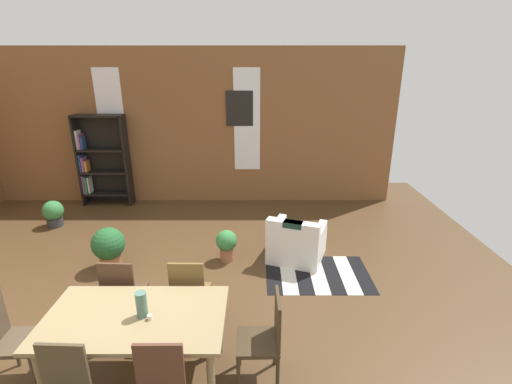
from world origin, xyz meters
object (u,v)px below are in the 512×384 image
(vase_on_table, at_px, (141,304))
(dining_chair_far_left, at_px, (122,293))
(potted_plant_corner, at_px, (226,243))
(potted_plant_by_shelf, at_px, (52,213))
(dining_chair_head_left, at_px, (8,337))
(bookshelf_tall, at_px, (99,161))
(dining_chair_head_right, at_px, (265,336))
(dining_table, at_px, (135,324))
(dining_chair_far_right, at_px, (189,293))
(armchair_white, at_px, (296,242))
(potted_plant_window, at_px, (108,247))

(vase_on_table, xyz_separation_m, dining_chair_far_left, (-0.45, 0.70, -0.36))
(vase_on_table, xyz_separation_m, potted_plant_corner, (0.58, 2.30, -0.58))
(dining_chair_far_left, xyz_separation_m, potted_plant_by_shelf, (-2.34, 2.88, -0.25))
(dining_chair_head_left, distance_m, bookshelf_tall, 4.90)
(dining_chair_head_left, relative_size, potted_plant_by_shelf, 1.89)
(dining_chair_head_left, bearing_deg, potted_plant_by_shelf, 112.90)
(dining_chair_head_right, bearing_deg, dining_table, -179.92)
(vase_on_table, bearing_deg, potted_plant_by_shelf, 127.97)
(dining_table, relative_size, potted_plant_corner, 3.29)
(vase_on_table, height_order, dining_chair_head_left, vase_on_table)
(bookshelf_tall, bearing_deg, dining_chair_head_right, -54.45)
(dining_table, relative_size, dining_chair_far_right, 1.74)
(potted_plant_corner, bearing_deg, armchair_white, 2.69)
(vase_on_table, xyz_separation_m, potted_plant_window, (-1.15, 2.06, -0.51))
(dining_chair_head_right, xyz_separation_m, potted_plant_corner, (-0.55, 2.30, -0.22))
(armchair_white, bearing_deg, vase_on_table, -125.46)
(dining_table, height_order, potted_plant_corner, dining_table)
(dining_table, relative_size, dining_chair_head_right, 1.74)
(dining_chair_far_right, distance_m, potted_plant_window, 1.99)
(potted_plant_by_shelf, bearing_deg, vase_on_table, -52.03)
(dining_chair_head_right, bearing_deg, dining_chair_far_right, 140.16)
(dining_chair_head_right, distance_m, potted_plant_window, 3.07)
(bookshelf_tall, height_order, potted_plant_window, bookshelf_tall)
(dining_chair_far_left, bearing_deg, vase_on_table, -56.96)
(dining_chair_head_left, distance_m, potted_plant_window, 2.07)
(vase_on_table, distance_m, dining_chair_far_left, 0.90)
(dining_chair_far_left, relative_size, potted_plant_corner, 1.89)
(dining_chair_head_left, relative_size, dining_chair_head_right, 1.00)
(dining_chair_far_right, xyz_separation_m, dining_chair_head_right, (0.83, -0.69, 0.00))
(potted_plant_corner, bearing_deg, bookshelf_tall, 139.19)
(dining_chair_far_left, bearing_deg, potted_plant_corner, 57.29)
(dining_table, xyz_separation_m, bookshelf_tall, (-2.20, 4.77, 0.31))
(vase_on_table, height_order, dining_chair_far_left, vase_on_table)
(dining_chair_head_right, distance_m, potted_plant_by_shelf, 5.31)
(dining_chair_far_right, relative_size, potted_plant_corner, 1.89)
(dining_chair_far_left, bearing_deg, armchair_white, 37.91)
(potted_plant_window, bearing_deg, dining_chair_head_right, -42.04)
(potted_plant_corner, xyz_separation_m, potted_plant_window, (-1.73, -0.24, 0.08))
(dining_chair_head_left, xyz_separation_m, potted_plant_window, (0.13, 2.06, -0.15))
(dining_chair_head_left, distance_m, armchair_white, 3.78)
(dining_table, height_order, dining_chair_head_right, dining_chair_head_right)
(dining_table, distance_m, vase_on_table, 0.22)
(potted_plant_by_shelf, relative_size, potted_plant_window, 0.77)
(dining_chair_far_left, bearing_deg, dining_chair_head_right, -23.71)
(potted_plant_by_shelf, bearing_deg, dining_chair_head_left, -67.10)
(vase_on_table, distance_m, potted_plant_window, 2.41)
(vase_on_table, height_order, potted_plant_by_shelf, vase_on_table)
(dining_chair_far_left, distance_m, dining_chair_head_left, 1.08)
(vase_on_table, relative_size, armchair_white, 0.24)
(bookshelf_tall, height_order, potted_plant_corner, bookshelf_tall)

